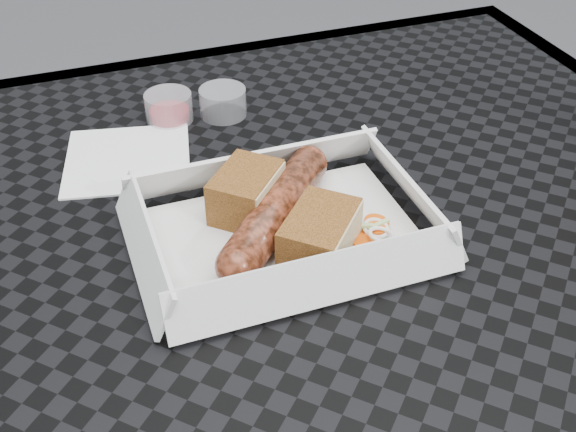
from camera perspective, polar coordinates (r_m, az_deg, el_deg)
The scene contains 9 objects.
patio_table at distance 0.67m, azimuth 4.49°, elevation -6.25°, with size 0.80×0.80×0.74m.
food_tray at distance 0.61m, azimuth -0.32°, elevation -1.53°, with size 0.22×0.15×0.00m, color white.
bratwurst at distance 0.61m, azimuth -0.95°, elevation 0.44°, with size 0.14×0.15×0.03m.
bread_near at distance 0.63m, azimuth -3.34°, elevation 1.88°, with size 0.06×0.05×0.04m, color brown.
bread_far at distance 0.58m, azimuth 2.51°, elevation -1.43°, with size 0.07×0.05×0.04m, color brown.
veg_garnish at distance 0.61m, azimuth 6.40°, elevation -1.61°, with size 0.03×0.03×0.00m.
napkin at distance 0.73m, azimuth -12.55°, elevation 4.41°, with size 0.12×0.12×0.00m, color white.
condiment_cup_sauce at distance 0.78m, azimuth -9.40°, elevation 8.49°, with size 0.05×0.05×0.03m, color maroon.
condiment_cup_empty at distance 0.78m, azimuth -5.17°, elevation 8.96°, with size 0.05×0.05×0.03m, color silver.
Camera 1 is at (-0.21, -0.44, 1.14)m, focal length 45.00 mm.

